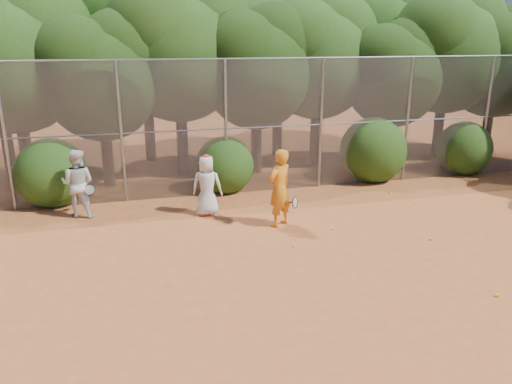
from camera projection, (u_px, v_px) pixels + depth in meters
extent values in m
plane|color=#A85426|center=(335.00, 276.00, 10.02)|extent=(80.00, 80.00, 0.00)
cylinder|color=gray|center=(5.00, 139.00, 13.27)|extent=(0.09, 0.09, 4.00)
cylinder|color=gray|center=(121.00, 134.00, 13.99)|extent=(0.09, 0.09, 4.00)
cylinder|color=gray|center=(226.00, 129.00, 14.72)|extent=(0.09, 0.09, 4.00)
cylinder|color=gray|center=(321.00, 124.00, 15.44)|extent=(0.09, 0.09, 4.00)
cylinder|color=gray|center=(407.00, 120.00, 16.17)|extent=(0.09, 0.09, 4.00)
cylinder|color=gray|center=(486.00, 117.00, 16.89)|extent=(0.09, 0.09, 4.00)
cylinder|color=gray|center=(259.00, 58.00, 14.36)|extent=(20.00, 0.05, 0.05)
cylinder|color=gray|center=(259.00, 127.00, 14.96)|extent=(20.00, 0.04, 0.04)
cube|color=slate|center=(259.00, 127.00, 14.96)|extent=(20.00, 0.02, 4.00)
cylinder|color=black|center=(25.00, 147.00, 15.80)|extent=(0.38, 0.38, 2.52)
sphere|color=#1D3F0F|center=(14.00, 67.00, 15.06)|extent=(4.03, 4.03, 4.03)
sphere|color=#1D3F0F|center=(40.00, 32.00, 15.33)|extent=(3.23, 3.23, 3.23)
cylinder|color=black|center=(107.00, 152.00, 15.81)|extent=(0.36, 0.36, 2.17)
sphere|color=black|center=(101.00, 84.00, 15.17)|extent=(3.47, 3.47, 3.47)
sphere|color=black|center=(122.00, 54.00, 15.40)|extent=(2.78, 2.78, 2.78)
sphere|color=black|center=(77.00, 61.00, 14.58)|extent=(2.60, 2.60, 2.60)
cylinder|color=black|center=(182.00, 135.00, 17.26)|extent=(0.39, 0.39, 2.66)
sphere|color=#1D3F0F|center=(179.00, 57.00, 16.48)|extent=(4.26, 4.26, 4.26)
sphere|color=#1D3F0F|center=(201.00, 24.00, 16.76)|extent=(3.40, 3.40, 3.40)
sphere|color=#1D3F0F|center=(155.00, 30.00, 15.75)|extent=(3.19, 3.19, 3.19)
cylinder|color=black|center=(256.00, 140.00, 17.37)|extent=(0.37, 0.37, 2.27)
sphere|color=black|center=(256.00, 75.00, 16.70)|extent=(3.64, 3.64, 3.64)
sphere|color=black|center=(274.00, 46.00, 16.94)|extent=(2.91, 2.91, 2.91)
sphere|color=black|center=(239.00, 53.00, 16.08)|extent=(2.73, 2.73, 2.73)
cylinder|color=black|center=(315.00, 131.00, 18.69)|extent=(0.38, 0.38, 2.45)
sphere|color=#1D3F0F|center=(318.00, 65.00, 17.97)|extent=(3.92, 3.92, 3.92)
sphere|color=#1D3F0F|center=(335.00, 36.00, 18.23)|extent=(3.14, 3.14, 3.14)
sphere|color=#1D3F0F|center=(303.00, 42.00, 17.30)|extent=(2.94, 2.94, 2.94)
cylinder|color=black|center=(388.00, 137.00, 18.42)|extent=(0.36, 0.36, 2.10)
sphere|color=black|center=(393.00, 80.00, 17.80)|extent=(3.36, 3.36, 3.36)
sphere|color=black|center=(407.00, 55.00, 18.03)|extent=(2.69, 2.69, 2.69)
sphere|color=black|center=(383.00, 61.00, 17.23)|extent=(2.52, 2.52, 2.52)
cylinder|color=black|center=(439.00, 125.00, 19.51)|extent=(0.39, 0.39, 2.59)
sphere|color=#1D3F0F|center=(446.00, 58.00, 18.75)|extent=(4.14, 4.14, 4.14)
sphere|color=#1D3F0F|center=(462.00, 29.00, 19.02)|extent=(3.32, 3.32, 3.32)
sphere|color=#1D3F0F|center=(436.00, 35.00, 18.04)|extent=(3.11, 3.11, 3.11)
cylinder|color=black|center=(487.00, 127.00, 19.75)|extent=(0.37, 0.37, 2.31)
sphere|color=black|center=(495.00, 69.00, 19.08)|extent=(3.70, 3.70, 3.70)
sphere|color=black|center=(508.00, 43.00, 19.32)|extent=(2.96, 2.96, 2.96)
sphere|color=black|center=(489.00, 49.00, 18.44)|extent=(2.77, 2.77, 2.77)
cylinder|color=black|center=(6.00, 134.00, 17.66)|extent=(0.39, 0.39, 2.62)
sphere|color=#1D3F0F|center=(19.00, 26.00, 17.17)|extent=(3.36, 3.36, 3.36)
cylinder|color=black|center=(149.00, 124.00, 19.03)|extent=(0.40, 0.40, 2.80)
sphere|color=#1D3F0F|center=(144.00, 49.00, 18.21)|extent=(4.48, 4.48, 4.48)
sphere|color=#1D3F0F|center=(166.00, 18.00, 18.51)|extent=(3.58, 3.58, 3.58)
sphere|color=#1D3F0F|center=(120.00, 23.00, 17.44)|extent=(3.36, 3.36, 3.36)
cylinder|color=black|center=(277.00, 124.00, 19.91)|extent=(0.38, 0.38, 2.52)
sphere|color=#1D3F0F|center=(278.00, 60.00, 19.17)|extent=(4.03, 4.03, 4.03)
sphere|color=#1D3F0F|center=(295.00, 33.00, 19.44)|extent=(3.23, 3.23, 3.23)
sphere|color=#1D3F0F|center=(263.00, 38.00, 18.48)|extent=(3.02, 3.02, 3.02)
cylinder|color=black|center=(373.00, 115.00, 21.52)|extent=(0.40, 0.40, 2.73)
sphere|color=#1D3F0F|center=(377.00, 50.00, 20.72)|extent=(4.37, 4.37, 4.37)
sphere|color=#1D3F0F|center=(393.00, 23.00, 21.01)|extent=(3.49, 3.49, 3.49)
sphere|color=#1D3F0F|center=(366.00, 28.00, 19.97)|extent=(3.28, 3.28, 3.28)
sphere|color=#1D3F0F|center=(51.00, 170.00, 14.09)|extent=(2.00, 2.00, 2.00)
sphere|color=#1D3F0F|center=(225.00, 162.00, 15.33)|extent=(1.80, 1.80, 1.80)
sphere|color=#1D3F0F|center=(373.00, 147.00, 16.47)|extent=(2.20, 2.20, 2.20)
sphere|color=#1D3F0F|center=(464.00, 146.00, 17.36)|extent=(1.90, 1.90, 1.90)
imported|color=orange|center=(279.00, 188.00, 12.42)|extent=(0.87, 0.78, 1.99)
torus|color=black|center=(295.00, 203.00, 12.42)|extent=(0.26, 0.26, 0.30)
cylinder|color=black|center=(287.00, 202.00, 12.53)|extent=(0.23, 0.22, 0.07)
imported|color=silver|center=(207.00, 186.00, 13.24)|extent=(0.93, 0.75, 1.64)
ellipsoid|color=red|center=(206.00, 157.00, 13.01)|extent=(0.22, 0.22, 0.13)
sphere|color=#C1E229|center=(219.00, 186.00, 13.12)|extent=(0.07, 0.07, 0.07)
imported|color=silver|center=(78.00, 183.00, 13.12)|extent=(1.05, 0.92, 1.82)
torus|color=black|center=(89.00, 190.00, 12.95)|extent=(0.33, 0.22, 0.28)
cylinder|color=black|center=(92.00, 191.00, 13.17)|extent=(0.09, 0.27, 0.15)
sphere|color=#C1E229|center=(332.00, 229.00, 12.39)|extent=(0.07, 0.07, 0.07)
sphere|color=#C1E229|center=(409.00, 206.00, 14.02)|extent=(0.07, 0.07, 0.07)
sphere|color=#C1E229|center=(497.00, 295.00, 9.22)|extent=(0.07, 0.07, 0.07)
sphere|color=#C1E229|center=(431.00, 239.00, 11.77)|extent=(0.07, 0.07, 0.07)
sphere|color=#C1E229|center=(294.00, 246.00, 11.40)|extent=(0.07, 0.07, 0.07)
sphere|color=#C1E229|center=(390.00, 193.00, 15.22)|extent=(0.07, 0.07, 0.07)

